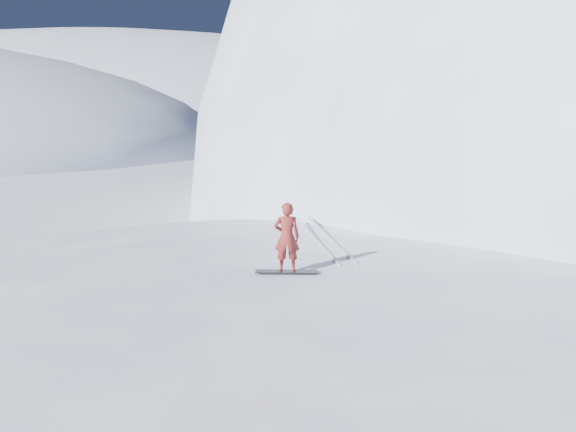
# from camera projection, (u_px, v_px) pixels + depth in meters

# --- Properties ---
(ground) EXTENTS (400.00, 400.00, 0.00)m
(ground) POSITION_uv_depth(u_px,v_px,m) (371.00, 420.00, 12.72)
(ground) COLOR white
(ground) RESTS_ON ground
(near_ridge) EXTENTS (36.00, 28.00, 4.80)m
(near_ridge) POSITION_uv_depth(u_px,v_px,m) (400.00, 359.00, 15.64)
(near_ridge) COLOR white
(near_ridge) RESTS_ON ground
(peak_shoulder) EXTENTS (28.00, 24.00, 18.00)m
(peak_shoulder) POSITION_uv_depth(u_px,v_px,m) (531.00, 223.00, 32.10)
(peak_shoulder) COLOR white
(peak_shoulder) RESTS_ON ground
(far_ridge_c) EXTENTS (140.00, 90.00, 36.00)m
(far_ridge_c) POSITION_uv_depth(u_px,v_px,m) (102.00, 128.00, 121.76)
(far_ridge_c) COLOR white
(far_ridge_c) RESTS_ON ground
(wind_bumps) EXTENTS (16.00, 14.40, 1.00)m
(wind_bumps) POSITION_uv_depth(u_px,v_px,m) (338.00, 374.00, 14.82)
(wind_bumps) COLOR white
(wind_bumps) RESTS_ON ground
(snowboard) EXTENTS (1.43, 0.28, 0.02)m
(snowboard) POSITION_uv_depth(u_px,v_px,m) (287.00, 272.00, 14.47)
(snowboard) COLOR black
(snowboard) RESTS_ON near_ridge
(snowboarder) EXTENTS (0.58, 0.38, 1.58)m
(snowboarder) POSITION_uv_depth(u_px,v_px,m) (287.00, 237.00, 14.32)
(snowboarder) COLOR maroon
(snowboarder) RESTS_ON snowboard
(board_tracks) EXTENTS (1.59, 5.91, 0.04)m
(board_tracks) POSITION_uv_depth(u_px,v_px,m) (322.00, 237.00, 17.95)
(board_tracks) COLOR silver
(board_tracks) RESTS_ON ground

